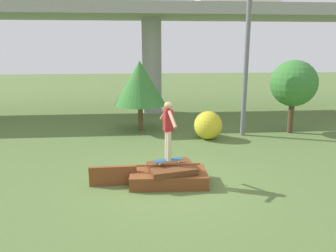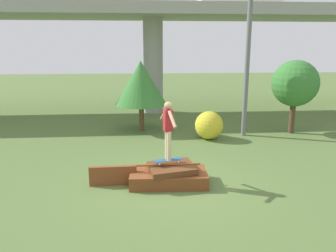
# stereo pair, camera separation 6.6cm
# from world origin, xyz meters

# --- Properties ---
(ground_plane) EXTENTS (80.00, 80.00, 0.00)m
(ground_plane) POSITION_xyz_m (0.00, 0.00, 0.00)
(ground_plane) COLOR #567038
(scrap_pile) EXTENTS (2.17, 1.23, 0.59)m
(scrap_pile) POSITION_xyz_m (0.02, 0.00, 0.24)
(scrap_pile) COLOR brown
(scrap_pile) RESTS_ON ground_plane
(scrap_plank_loose) EXTENTS (1.30, 0.15, 0.54)m
(scrap_plank_loose) POSITION_xyz_m (-1.53, 0.04, 0.27)
(scrap_plank_loose) COLOR brown
(scrap_plank_loose) RESTS_ON ground_plane
(skateboard) EXTENTS (0.83, 0.41, 0.09)m
(skateboard) POSITION_xyz_m (-0.01, 0.08, 0.67)
(skateboard) COLOR #23517F
(skateboard) RESTS_ON scrap_pile
(skater) EXTENTS (0.38, 1.20, 1.63)m
(skater) POSITION_xyz_m (-0.01, 0.08, 1.63)
(skater) COLOR #C6B78E
(skater) RESTS_ON skateboard
(highway_overpass) EXTENTS (44.00, 4.65, 5.93)m
(highway_overpass) POSITION_xyz_m (0.00, 10.46, 5.22)
(highway_overpass) COLOR #9E9E99
(highway_overpass) RESTS_ON ground_plane
(utility_pole) EXTENTS (1.30, 0.20, 7.89)m
(utility_pole) POSITION_xyz_m (3.68, 4.94, 4.07)
(utility_pole) COLOR slate
(utility_pole) RESTS_ON ground_plane
(tree_behind_left) EXTENTS (2.30, 2.30, 3.16)m
(tree_behind_left) POSITION_xyz_m (-0.72, 6.08, 2.18)
(tree_behind_left) COLOR brown
(tree_behind_left) RESTS_ON ground_plane
(tree_behind_right) EXTENTS (2.00, 2.00, 3.21)m
(tree_behind_right) POSITION_xyz_m (5.92, 5.16, 2.19)
(tree_behind_right) COLOR #4C3823
(tree_behind_right) RESTS_ON ground_plane
(bush_yellow_flowering) EXTENTS (1.17, 1.17, 1.17)m
(bush_yellow_flowering) POSITION_xyz_m (2.06, 4.46, 0.58)
(bush_yellow_flowering) COLOR gold
(bush_yellow_flowering) RESTS_ON ground_plane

